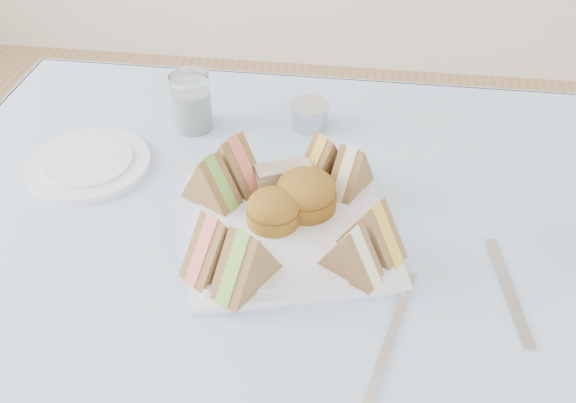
# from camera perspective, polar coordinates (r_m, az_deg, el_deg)

# --- Properties ---
(tablecloth) EXTENTS (1.02, 1.02, 0.01)m
(tablecloth) POSITION_cam_1_polar(r_m,az_deg,el_deg) (0.78, -2.35, -6.98)
(tablecloth) COLOR #A3C3E0
(tablecloth) RESTS_ON table
(serving_plate) EXTENTS (0.32, 0.32, 0.01)m
(serving_plate) POSITION_cam_1_polar(r_m,az_deg,el_deg) (0.84, 0.00, -2.33)
(serving_plate) COLOR silver
(serving_plate) RESTS_ON tablecloth
(sandwich_fl_a) EXTENTS (0.08, 0.10, 0.08)m
(sandwich_fl_a) POSITION_cam_1_polar(r_m,az_deg,el_deg) (0.76, -6.49, -3.52)
(sandwich_fl_a) COLOR olive
(sandwich_fl_a) RESTS_ON serving_plate
(sandwich_fl_b) EXTENTS (0.08, 0.10, 0.08)m
(sandwich_fl_b) POSITION_cam_1_polar(r_m,az_deg,el_deg) (0.73, -3.81, -4.97)
(sandwich_fl_b) COLOR olive
(sandwich_fl_b) RESTS_ON serving_plate
(sandwich_fr_a) EXTENTS (0.09, 0.08, 0.07)m
(sandwich_fr_a) POSITION_cam_1_polar(r_m,az_deg,el_deg) (0.78, 7.56, -2.30)
(sandwich_fr_a) COLOR olive
(sandwich_fr_a) RESTS_ON serving_plate
(sandwich_fr_b) EXTENTS (0.09, 0.07, 0.07)m
(sandwich_fr_b) POSITION_cam_1_polar(r_m,az_deg,el_deg) (0.75, 5.72, -4.34)
(sandwich_fr_b) COLOR olive
(sandwich_fr_b) RESTS_ON serving_plate
(sandwich_bl_a) EXTENTS (0.09, 0.07, 0.07)m
(sandwich_bl_a) POSITION_cam_1_polar(r_m,az_deg,el_deg) (0.85, -6.90, 2.01)
(sandwich_bl_a) COLOR olive
(sandwich_bl_a) RESTS_ON serving_plate
(sandwich_bl_b) EXTENTS (0.10, 0.08, 0.08)m
(sandwich_bl_b) POSITION_cam_1_polar(r_m,az_deg,el_deg) (0.88, -4.88, 3.62)
(sandwich_bl_b) COLOR olive
(sandwich_bl_b) RESTS_ON serving_plate
(sandwich_br_a) EXTENTS (0.07, 0.09, 0.07)m
(sandwich_br_a) POSITION_cam_1_polar(r_m,az_deg,el_deg) (0.87, 5.61, 2.95)
(sandwich_br_a) COLOR olive
(sandwich_br_a) RESTS_ON serving_plate
(sandwich_br_b) EXTENTS (0.08, 0.08, 0.07)m
(sandwich_br_b) POSITION_cam_1_polar(r_m,az_deg,el_deg) (0.89, 3.12, 3.99)
(sandwich_br_b) COLOR olive
(sandwich_br_b) RESTS_ON serving_plate
(scone_left) EXTENTS (0.08, 0.08, 0.05)m
(scone_left) POSITION_cam_1_polar(r_m,az_deg,el_deg) (0.82, -1.32, -0.70)
(scone_left) COLOR #A57329
(scone_left) RESTS_ON serving_plate
(scone_right) EXTENTS (0.11, 0.11, 0.05)m
(scone_right) POSITION_cam_1_polar(r_m,az_deg,el_deg) (0.84, 1.61, 0.77)
(scone_right) COLOR #A57329
(scone_right) RESTS_ON serving_plate
(pastry_slice) EXTENTS (0.08, 0.06, 0.04)m
(pastry_slice) POSITION_cam_1_polar(r_m,az_deg,el_deg) (0.88, -0.40, 2.22)
(pastry_slice) COLOR beige
(pastry_slice) RESTS_ON serving_plate
(side_plate) EXTENTS (0.20, 0.20, 0.01)m
(side_plate) POSITION_cam_1_polar(r_m,az_deg,el_deg) (0.99, -17.30, 3.18)
(side_plate) COLOR silver
(side_plate) RESTS_ON tablecloth
(water_glass) EXTENTS (0.06, 0.06, 0.09)m
(water_glass) POSITION_cam_1_polar(r_m,az_deg,el_deg) (1.03, -8.60, 8.75)
(water_glass) COLOR white
(water_glass) RESTS_ON tablecloth
(tea_strainer) EXTENTS (0.07, 0.07, 0.04)m
(tea_strainer) POSITION_cam_1_polar(r_m,az_deg,el_deg) (1.03, 1.96, 7.57)
(tea_strainer) COLOR #B2B3B9
(tea_strainer) RESTS_ON tablecloth
(knife) EXTENTS (0.04, 0.17, 0.00)m
(knife) POSITION_cam_1_polar(r_m,az_deg,el_deg) (0.81, 19.00, -7.44)
(knife) COLOR #B2B3B9
(knife) RESTS_ON tablecloth
(fork) EXTENTS (0.06, 0.18, 0.00)m
(fork) POSITION_cam_1_polar(r_m,az_deg,el_deg) (0.71, 8.61, -13.22)
(fork) COLOR #B2B3B9
(fork) RESTS_ON tablecloth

